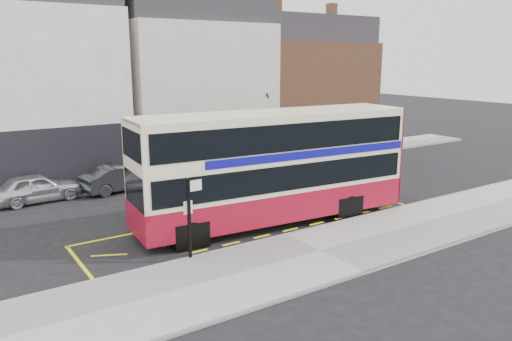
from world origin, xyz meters
TOP-DOWN VIEW (x-y plane):
  - ground at (0.00, 0.00)m, footprint 120.00×120.00m
  - pavement at (0.00, -2.30)m, footprint 40.00×4.00m
  - kerb at (0.00, -0.38)m, footprint 40.00×0.15m
  - far_pavement at (0.00, 11.00)m, footprint 50.00×3.00m
  - road_markings at (0.00, 1.60)m, footprint 14.00×3.40m
  - terrace_left at (-5.50, 14.99)m, footprint 8.00×8.01m
  - terrace_green_shop at (3.50, 14.99)m, footprint 9.00×8.01m
  - terrace_right at (12.50, 14.99)m, footprint 9.00×8.01m
  - double_decker_bus at (0.67, 1.34)m, footprint 11.38×3.52m
  - bus_stop_post at (-3.88, -0.39)m, footprint 0.66×0.13m
  - car_silver at (-6.74, 9.76)m, footprint 4.06×1.93m
  - car_grey at (-2.79, 9.57)m, footprint 4.22×2.06m
  - car_white at (9.79, 8.94)m, footprint 5.17×2.23m
  - street_tree_right at (7.22, 11.86)m, footprint 2.59×2.59m

SIDE VIEW (x-z plane):
  - ground at x=0.00m, z-range 0.00..0.00m
  - road_markings at x=0.00m, z-range 0.00..0.01m
  - pavement at x=0.00m, z-range 0.00..0.15m
  - kerb at x=0.00m, z-range 0.00..0.15m
  - far_pavement at x=0.00m, z-range 0.00..0.15m
  - car_grey at x=-2.79m, z-range 0.00..1.33m
  - car_silver at x=-6.74m, z-range 0.00..1.34m
  - car_white at x=9.79m, z-range 0.00..1.48m
  - bus_stop_post at x=-3.88m, z-range 0.44..3.09m
  - double_decker_bus at x=0.67m, z-range 0.12..4.59m
  - street_tree_right at x=7.22m, z-range 1.02..6.61m
  - terrace_right at x=12.50m, z-range -0.58..9.72m
  - terrace_green_shop at x=3.50m, z-range -0.58..10.72m
  - terrace_left at x=-5.50m, z-range -0.58..11.22m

